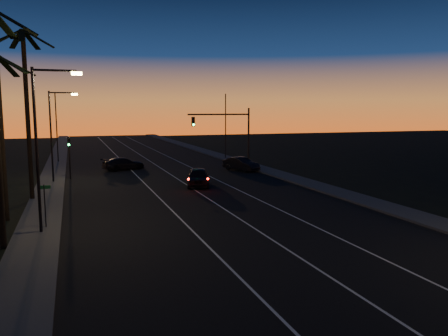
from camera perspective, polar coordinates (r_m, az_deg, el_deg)
name	(u,v)px	position (r m, az deg, el deg)	size (l,w,h in m)	color
road	(189,191)	(37.02, -4.54, -2.97)	(20.00, 170.00, 0.01)	black
sidewalk_left	(47,199)	(35.90, -22.14, -3.72)	(2.40, 170.00, 0.16)	#3D3D3B
sidewalk_right	(306,183)	(41.24, 10.69, -1.89)	(2.40, 170.00, 0.16)	#3D3D3B
lane_stripe_left	(154,193)	(36.39, -9.12, -3.21)	(0.12, 160.00, 0.01)	silver
lane_stripe_mid	(195,190)	(37.14, -3.80, -2.91)	(0.12, 160.00, 0.01)	silver
lane_stripe_right	(234,188)	(38.20, 1.28, -2.60)	(0.12, 160.00, 0.01)	silver
palm_mid	(0,119)	(29.50, -27.20, 5.75)	(4.25, 4.16, 10.03)	black
palm_far	(27,98)	(35.36, -24.39, 8.28)	(4.25, 4.16, 12.53)	black
streetlight_left_near	(42,137)	(25.31, -22.68, 3.73)	(2.55, 0.26, 9.00)	black
streetlight_left_far	(54,129)	(43.28, -21.28, 4.81)	(2.55, 0.26, 8.50)	black
street_sign	(45,201)	(26.76, -22.37, -4.00)	(0.70, 0.06, 2.60)	black
signal_mast	(229,128)	(48.11, 0.62, 5.21)	(7.10, 0.41, 7.00)	black
signal_post	(69,150)	(45.37, -19.57, 2.24)	(0.28, 0.37, 4.20)	black
far_pole_left	(57,128)	(60.29, -21.02, 4.92)	(0.14, 0.14, 9.00)	black
far_pole_right	(226,127)	(60.72, 0.20, 5.43)	(0.14, 0.14, 9.00)	black
lead_car	(198,177)	(39.19, -3.39, -1.16)	(3.21, 5.57, 1.61)	black
right_car	(241,164)	(49.02, 2.23, 0.54)	(3.27, 4.82, 1.50)	black
cross_car	(124,164)	(50.92, -12.97, 0.56)	(5.24, 3.52, 1.41)	black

